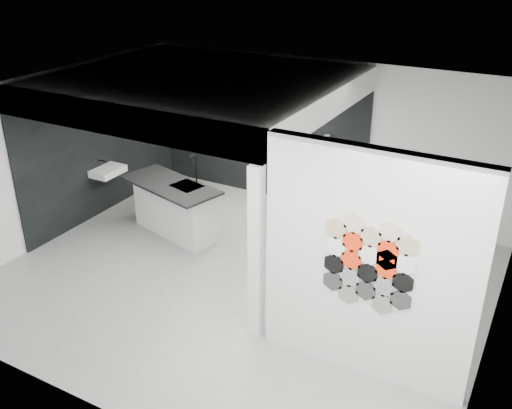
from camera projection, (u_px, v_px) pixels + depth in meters
The scene contains 17 objects.
floor at pixel (241, 279), 8.64m from camera, with size 7.00×6.00×0.01m, color gray.
partition_panel at pixel (368, 268), 6.28m from camera, with size 2.45×0.15×2.80m, color silver.
bay_clad_back at pixel (259, 137), 11.05m from camera, with size 4.40×0.04×2.35m, color black.
bay_clad_left at pixel (104, 149), 10.44m from camera, with size 0.04×4.00×2.35m, color black.
bulkhead at pixel (199, 88), 8.91m from camera, with size 4.40×4.00×0.40m, color silver.
corner_column at pixel (256, 254), 6.99m from camera, with size 0.16×0.16×2.35m, color silver.
fascia_beam at pixel (116, 120), 7.39m from camera, with size 4.40×0.16×0.40m, color silver.
wall_basin at pixel (108, 171), 10.32m from camera, with size 0.40×0.60×0.12m, color silver.
display_shelf at pixel (261, 133), 10.87m from camera, with size 3.00×0.15×0.04m, color black.
kitchen_island at pixel (176, 207), 9.78m from camera, with size 1.96×1.24×1.46m.
stockpot at pixel (211, 120), 11.32m from camera, with size 0.21×0.21×0.17m, color black.
kettle at pixel (299, 135), 10.49m from camera, with size 0.18×0.18×0.15m, color black.
glass_bowl at pixel (327, 140), 10.25m from camera, with size 0.16×0.16×0.11m, color gray.
glass_vase at pixel (327, 139), 10.25m from camera, with size 0.11×0.11×0.15m, color gray.
bottle_dark at pixel (240, 124), 11.04m from camera, with size 0.06×0.06×0.17m, color black.
utensil_cup at pixel (215, 122), 11.30m from camera, with size 0.07×0.07×0.09m, color black.
hex_tile_cluster at pixel (369, 264), 6.15m from camera, with size 1.04×0.02×1.16m.
Camera 1 is at (3.73, -6.31, 4.72)m, focal length 40.00 mm.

